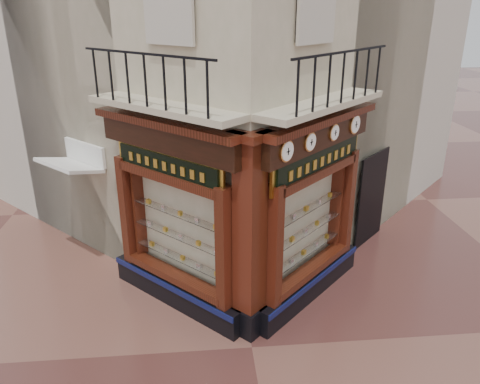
{
  "coord_description": "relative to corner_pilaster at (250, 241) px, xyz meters",
  "views": [
    {
      "loc": [
        -0.87,
        -6.92,
        5.89
      ],
      "look_at": [
        -0.03,
        2.0,
        2.31
      ],
      "focal_mm": 35.0,
      "sensor_mm": 36.0,
      "label": 1
    }
  ],
  "objects": [
    {
      "name": "signboard_left",
      "position": [
        -1.46,
        1.01,
        1.15
      ],
      "size": [
        2.06,
        2.06,
        0.55
      ],
      "rotation": [
        0.0,
        0.0,
        2.36
      ],
      "color": "gold",
      "rests_on": "ground"
    },
    {
      "name": "neighbour_left",
      "position": [
        -2.47,
        8.13,
        3.55
      ],
      "size": [
        11.31,
        11.31,
        11.0
      ],
      "primitive_type": "cube",
      "rotation": [
        0.0,
        0.0,
        0.79
      ],
      "color": "beige",
      "rests_on": "ground"
    },
    {
      "name": "clock_d",
      "position": [
        2.37,
        1.76,
        1.67
      ],
      "size": [
        0.33,
        0.33,
        0.41
      ],
      "rotation": [
        0.0,
        0.0,
        0.79
      ],
      "color": "#CB8E43",
      "rests_on": "ground"
    },
    {
      "name": "awning",
      "position": [
        -3.85,
        3.14,
        -1.95
      ],
      "size": [
        1.72,
        1.72,
        0.29
      ],
      "primitive_type": null,
      "rotation": [
        0.23,
        0.0,
        2.36
      ],
      "color": "white",
      "rests_on": "ground"
    },
    {
      "name": "clock_a",
      "position": [
        0.61,
        0.01,
        1.67
      ],
      "size": [
        0.3,
        0.3,
        0.38
      ],
      "rotation": [
        0.0,
        0.0,
        0.79
      ],
      "color": "#CB8E43",
      "rests_on": "ground"
    },
    {
      "name": "neighbour_right",
      "position": [
        2.47,
        8.13,
        3.55
      ],
      "size": [
        11.31,
        11.31,
        11.0
      ],
      "primitive_type": "cube",
      "rotation": [
        0.0,
        0.0,
        0.79
      ],
      "color": "beige",
      "rests_on": "ground"
    },
    {
      "name": "balcony",
      "position": [
        0.0,
        0.99,
        2.27
      ],
      "size": [
        5.94,
        2.97,
        1.03
      ],
      "color": "beige",
      "rests_on": "ground"
    },
    {
      "name": "corner_pilaster",
      "position": [
        0.0,
        0.0,
        0.0
      ],
      "size": [
        0.85,
        0.85,
        3.98
      ],
      "rotation": [
        0.0,
        0.0,
        0.79
      ],
      "color": "black",
      "rests_on": "ground"
    },
    {
      "name": "signboard_right",
      "position": [
        1.46,
        1.01,
        1.15
      ],
      "size": [
        2.25,
        2.25,
        0.6
      ],
      "rotation": [
        0.0,
        0.0,
        0.79
      ],
      "color": "gold",
      "rests_on": "ground"
    },
    {
      "name": "clock_c",
      "position": [
        1.75,
        1.15,
        1.67
      ],
      "size": [
        0.27,
        0.27,
        0.34
      ],
      "rotation": [
        0.0,
        0.0,
        0.79
      ],
      "color": "#CB8E43",
      "rests_on": "ground"
    },
    {
      "name": "shopfront_left",
      "position": [
        -1.41,
        1.07,
        0.03
      ],
      "size": [
        2.86,
        2.86,
        3.98
      ],
      "rotation": [
        0.0,
        0.0,
        2.36
      ],
      "color": "black",
      "rests_on": "ground"
    },
    {
      "name": "main_building",
      "position": [
        0.0,
        5.66,
        4.05
      ],
      "size": [
        11.31,
        11.31,
        12.0
      ],
      "primitive_type": "cube",
      "rotation": [
        0.0,
        0.0,
        0.79
      ],
      "color": "beige",
      "rests_on": "ground"
    },
    {
      "name": "ground",
      "position": [
        0.0,
        -0.5,
        -1.95
      ],
      "size": [
        80.0,
        80.0,
        0.0
      ],
      "primitive_type": "plane",
      "color": "#4E2824",
      "rests_on": "ground"
    },
    {
      "name": "clock_b",
      "position": [
        1.14,
        0.53,
        1.67
      ],
      "size": [
        0.29,
        0.29,
        0.36
      ],
      "rotation": [
        0.0,
        0.0,
        0.79
      ],
      "color": "#CB8E43",
      "rests_on": "ground"
    },
    {
      "name": "shopfront_right",
      "position": [
        1.41,
        1.07,
        0.03
      ],
      "size": [
        2.86,
        2.86,
        3.98
      ],
      "rotation": [
        0.0,
        0.0,
        0.79
      ],
      "color": "black",
      "rests_on": "ground"
    }
  ]
}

